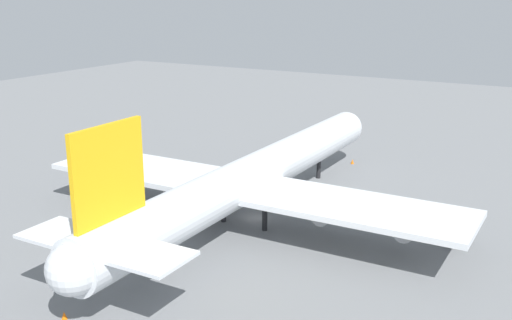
% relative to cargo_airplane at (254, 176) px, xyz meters
% --- Properties ---
extents(ground_plane, '(286.89, 286.89, 0.00)m').
position_rel_cargo_airplane_xyz_m(ground_plane, '(0.58, 0.00, -6.23)').
color(ground_plane, slate).
extents(cargo_airplane, '(71.72, 59.12, 18.56)m').
position_rel_cargo_airplane_xyz_m(cargo_airplane, '(0.00, 0.00, 0.00)').
color(cargo_airplane, silver).
rests_on(cargo_airplane, ground_plane).
extents(pushback_tractor, '(5.17, 3.44, 2.45)m').
position_rel_cargo_airplane_xyz_m(pushback_tractor, '(5.77, -25.23, -5.07)').
color(pushback_tractor, '#232328').
rests_on(pushback_tractor, ground_plane).
extents(safety_cone_nose, '(0.58, 0.58, 0.83)m').
position_rel_cargo_airplane_xyz_m(safety_cone_nose, '(32.86, -1.85, -5.81)').
color(safety_cone_nose, orange).
rests_on(safety_cone_nose, ground_plane).
extents(safety_cone_tail, '(0.56, 0.56, 0.80)m').
position_rel_cargo_airplane_xyz_m(safety_cone_tail, '(-31.70, 2.77, -5.83)').
color(safety_cone_tail, orange).
rests_on(safety_cone_tail, ground_plane).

